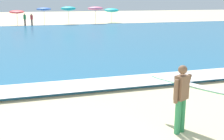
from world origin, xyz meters
TOP-DOWN VIEW (x-y plane):
  - sea at (0.00, 18.73)m, footprint 120.00×28.00m
  - surf_foam at (0.00, 5.33)m, footprint 120.00×1.59m
  - surfer_with_board at (3.47, 1.11)m, footprint 1.42×2.47m
  - beach_umbrella_2 at (-1.05, 34.11)m, footprint 1.85×1.87m
  - beach_umbrella_3 at (2.37, 34.96)m, footprint 1.96×1.97m
  - beach_umbrella_4 at (5.40, 33.39)m, footprint 1.98×1.98m
  - beach_umbrella_5 at (9.08, 33.61)m, footprint 2.07×2.08m
  - beach_umbrella_6 at (12.11, 36.10)m, footprint 2.11×2.14m
  - beachgoer_near_row_left at (-0.14, 33.74)m, footprint 0.32×0.20m
  - beachgoer_near_row_mid at (0.70, 33.40)m, footprint 0.32×0.20m

SIDE VIEW (x-z plane):
  - sea at x=0.00m, z-range 0.00..0.14m
  - surf_foam at x=0.00m, z-range 0.14..0.15m
  - beachgoer_near_row_left at x=-0.14m, z-range 0.05..1.63m
  - beachgoer_near_row_mid at x=0.70m, z-range 0.05..1.63m
  - surfer_with_board at x=3.47m, z-range 0.16..1.89m
  - beach_umbrella_2 at x=-1.05m, z-range 0.76..2.79m
  - beach_umbrella_6 at x=12.11m, z-range 0.72..2.86m
  - beach_umbrella_3 at x=2.37m, z-range 0.91..3.20m
  - beach_umbrella_5 at x=9.08m, z-range 0.93..3.33m
  - beach_umbrella_4 at x=5.40m, z-range 0.93..3.36m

